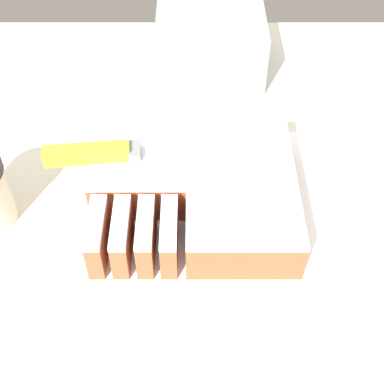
# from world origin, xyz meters

# --- Properties ---
(countertop) EXTENTS (1.40, 1.10, 0.91)m
(countertop) POSITION_xyz_m (0.00, 0.00, 0.46)
(countertop) COLOR beige
(countertop) RESTS_ON ground_plane
(cake_board) EXTENTS (0.36, 0.32, 0.01)m
(cake_board) POSITION_xyz_m (0.03, 0.04, 0.91)
(cake_board) COLOR white
(cake_board) RESTS_ON countertop
(cake) EXTENTS (0.28, 0.24, 0.06)m
(cake) POSITION_xyz_m (0.03, 0.04, 0.95)
(cake) COLOR #994C2D
(cake) RESTS_ON cake_board
(knife) EXTENTS (0.32, 0.06, 0.02)m
(knife) POSITION_xyz_m (-0.07, 0.07, 0.99)
(knife) COLOR silver
(knife) RESTS_ON cake
(storage_box) EXTENTS (0.19, 0.14, 0.11)m
(storage_box) POSITION_xyz_m (0.06, 0.37, 0.96)
(storage_box) COLOR #8C99B2
(storage_box) RESTS_ON countertop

